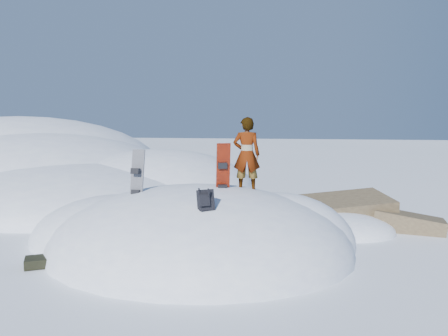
% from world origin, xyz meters
% --- Properties ---
extents(ground, '(120.00, 120.00, 0.00)m').
position_xyz_m(ground, '(0.00, 0.00, 0.00)').
color(ground, white).
rests_on(ground, ground).
extents(snow_mound, '(8.00, 6.00, 3.00)m').
position_xyz_m(snow_mound, '(-0.17, 0.24, 0.00)').
color(snow_mound, white).
rests_on(snow_mound, ground).
extents(snow_ridge, '(21.50, 18.50, 6.40)m').
position_xyz_m(snow_ridge, '(-10.43, 9.85, 0.00)').
color(snow_ridge, white).
rests_on(snow_ridge, ground).
extents(rock_outcrop, '(4.68, 4.41, 1.68)m').
position_xyz_m(rock_outcrop, '(3.72, 3.01, 0.01)').
color(rock_outcrop, brown).
rests_on(rock_outcrop, ground).
extents(snowboard_red, '(0.37, 0.32, 1.67)m').
position_xyz_m(snowboard_red, '(0.56, 0.04, 1.67)').
color(snowboard_red, '#B12409').
rests_on(snowboard_red, snow_mound).
extents(snowboard_dark, '(0.33, 0.34, 1.59)m').
position_xyz_m(snowboard_dark, '(-1.34, -0.36, 1.56)').
color(snowboard_dark, black).
rests_on(snowboard_dark, snow_mound).
extents(backpack, '(0.39, 0.43, 0.47)m').
position_xyz_m(backpack, '(0.50, -1.47, 1.46)').
color(backpack, black).
rests_on(backpack, snow_mound).
extents(gear_pile, '(0.91, 0.75, 0.24)m').
position_xyz_m(gear_pile, '(-2.84, -1.62, 0.12)').
color(gear_pile, black).
rests_on(gear_pile, ground).
extents(person, '(0.68, 0.49, 1.73)m').
position_xyz_m(person, '(1.03, 0.53, 2.19)').
color(person, slate).
rests_on(person, snow_mound).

